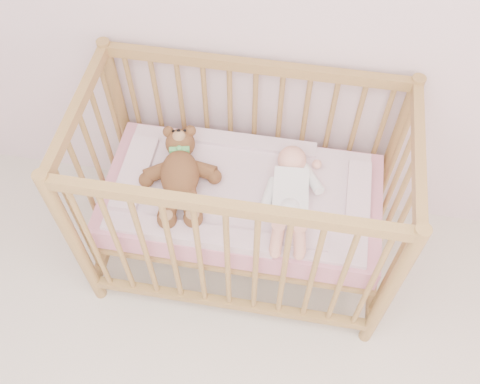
# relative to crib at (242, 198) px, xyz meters

# --- Properties ---
(crib) EXTENTS (1.36, 0.76, 1.00)m
(crib) POSITION_rel_crib_xyz_m (0.00, 0.00, 0.00)
(crib) COLOR #A57A46
(crib) RESTS_ON floor
(mattress) EXTENTS (1.22, 0.62, 0.13)m
(mattress) POSITION_rel_crib_xyz_m (0.00, 0.00, -0.01)
(mattress) COLOR pink
(mattress) RESTS_ON crib
(blanket) EXTENTS (1.10, 0.58, 0.06)m
(blanket) POSITION_rel_crib_xyz_m (0.00, 0.00, 0.06)
(blanket) COLOR #CF8FA2
(blanket) RESTS_ON mattress
(baby) EXTENTS (0.31, 0.58, 0.14)m
(baby) POSITION_rel_crib_xyz_m (0.21, -0.02, 0.14)
(baby) COLOR white
(baby) RESTS_ON blanket
(teddy_bear) EXTENTS (0.48, 0.60, 0.15)m
(teddy_bear) POSITION_rel_crib_xyz_m (-0.27, -0.02, 0.15)
(teddy_bear) COLOR brown
(teddy_bear) RESTS_ON blanket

